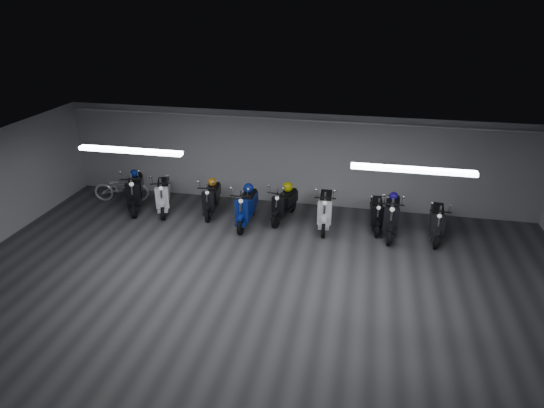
% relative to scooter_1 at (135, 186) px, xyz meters
% --- Properties ---
extents(floor, '(14.00, 10.00, 0.01)m').
position_rel_scooter_1_xyz_m(floor, '(4.50, -3.65, -0.74)').
color(floor, '#343537').
rests_on(floor, ground).
extents(ceiling, '(14.00, 10.00, 0.01)m').
position_rel_scooter_1_xyz_m(ceiling, '(4.50, -3.65, 2.07)').
color(ceiling, slate).
rests_on(ceiling, ground).
extents(back_wall, '(14.00, 0.01, 2.80)m').
position_rel_scooter_1_xyz_m(back_wall, '(4.50, 1.35, 0.67)').
color(back_wall, '#A0A1A3').
rests_on(back_wall, ground).
extents(fluor_strip_left, '(2.40, 0.18, 0.08)m').
position_rel_scooter_1_xyz_m(fluor_strip_left, '(1.50, -2.65, 2.01)').
color(fluor_strip_left, white).
rests_on(fluor_strip_left, ceiling).
extents(fluor_strip_right, '(2.40, 0.18, 0.08)m').
position_rel_scooter_1_xyz_m(fluor_strip_right, '(7.50, -2.65, 2.01)').
color(fluor_strip_right, white).
rests_on(fluor_strip_right, ceiling).
extents(conduit, '(13.60, 0.05, 0.05)m').
position_rel_scooter_1_xyz_m(conduit, '(4.50, 1.27, 1.89)').
color(conduit, white).
rests_on(conduit, back_wall).
extents(scooter_1, '(1.32, 2.07, 1.46)m').
position_rel_scooter_1_xyz_m(scooter_1, '(0.00, 0.00, 0.00)').
color(scooter_1, black).
rests_on(scooter_1, floor).
extents(scooter_2, '(1.20, 1.91, 1.35)m').
position_rel_scooter_1_xyz_m(scooter_2, '(0.88, 0.02, -0.05)').
color(scooter_2, silver).
rests_on(scooter_2, floor).
extents(scooter_3, '(0.74, 1.73, 1.25)m').
position_rel_scooter_1_xyz_m(scooter_3, '(2.31, 0.13, -0.11)').
color(scooter_3, black).
rests_on(scooter_3, floor).
extents(scooter_4, '(0.62, 1.82, 1.35)m').
position_rel_scooter_1_xyz_m(scooter_4, '(3.48, -0.34, -0.06)').
color(scooter_4, navy).
rests_on(scooter_4, floor).
extents(scooter_5, '(0.94, 1.77, 1.25)m').
position_rel_scooter_1_xyz_m(scooter_5, '(4.45, 0.14, -0.10)').
color(scooter_5, black).
rests_on(scooter_5, floor).
extents(scooter_6, '(0.71, 1.88, 1.37)m').
position_rel_scooter_1_xyz_m(scooter_6, '(5.62, -0.05, -0.04)').
color(scooter_6, white).
rests_on(scooter_6, floor).
extents(scooter_7, '(0.61, 1.63, 1.19)m').
position_rel_scooter_1_xyz_m(scooter_7, '(7.00, 0.15, -0.13)').
color(scooter_7, black).
rests_on(scooter_7, floor).
extents(scooter_8, '(0.76, 1.92, 1.40)m').
position_rel_scooter_1_xyz_m(scooter_8, '(7.38, -0.13, -0.03)').
color(scooter_8, black).
rests_on(scooter_8, floor).
extents(scooter_9, '(0.72, 1.75, 1.27)m').
position_rel_scooter_1_xyz_m(scooter_9, '(8.53, -0.14, -0.10)').
color(scooter_9, black).
rests_on(scooter_9, floor).
extents(bicycle, '(1.74, 0.91, 1.07)m').
position_rel_scooter_1_xyz_m(bicycle, '(-0.70, 0.44, -0.19)').
color(bicycle, white).
rests_on(bicycle, floor).
extents(helmet_0, '(0.29, 0.29, 0.29)m').
position_rel_scooter_1_xyz_m(helmet_0, '(4.51, 0.37, 0.19)').
color(helmet_0, '#C2C10B').
rests_on(helmet_0, scooter_5).
extents(helmet_1, '(0.24, 0.24, 0.24)m').
position_rel_scooter_1_xyz_m(helmet_1, '(2.29, 0.36, 0.17)').
color(helmet_1, orange).
rests_on(helmet_1, scooter_3).
extents(helmet_2, '(0.23, 0.23, 0.23)m').
position_rel_scooter_1_xyz_m(helmet_2, '(7.40, 0.13, 0.26)').
color(helmet_2, '#1C0C8E').
rests_on(helmet_2, scooter_8).
extents(helmet_3, '(0.29, 0.29, 0.29)m').
position_rel_scooter_1_xyz_m(helmet_3, '(3.48, -0.09, 0.25)').
color(helmet_3, navy).
rests_on(helmet_3, scooter_4).
extents(helmet_4, '(0.23, 0.23, 0.23)m').
position_rel_scooter_1_xyz_m(helmet_4, '(-0.10, 0.25, 0.29)').
color(helmet_4, navy).
rests_on(helmet_4, scooter_1).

